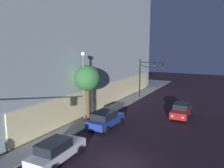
% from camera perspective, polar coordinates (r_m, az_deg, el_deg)
% --- Properties ---
extents(ground_plane, '(120.00, 120.00, 0.00)m').
position_cam_1_polar(ground_plane, '(15.71, 2.05, -20.63)').
color(ground_plane, black).
extents(modern_building, '(34.83, 22.85, 21.35)m').
position_cam_1_polar(modern_building, '(36.08, -17.35, 13.23)').
color(modern_building, '#4C4C51').
rests_on(modern_building, ground).
extents(traffic_light_far_corner, '(0.33, 3.91, 6.03)m').
position_cam_1_polar(traffic_light_far_corner, '(34.46, 9.59, 3.38)').
color(traffic_light_far_corner, black).
rests_on(traffic_light_far_corner, sidewalk_corner).
extents(street_lamp_sidewalk, '(0.44, 0.44, 7.37)m').
position_cam_1_polar(street_lamp_sidewalk, '(22.71, -7.46, 1.57)').
color(street_lamp_sidewalk, slate).
rests_on(street_lamp_sidewalk, sidewalk_corner).
extents(sidewalk_tree, '(2.74, 2.74, 5.98)m').
position_cam_1_polar(sidewalk_tree, '(23.18, -6.43, 1.44)').
color(sidewalk_tree, brown).
rests_on(sidewalk_tree, sidewalk_corner).
extents(car_white, '(4.78, 2.09, 1.58)m').
position_cam_1_polar(car_white, '(16.36, -14.33, -16.51)').
color(car_white, silver).
rests_on(car_white, ground).
extents(car_blue, '(4.62, 2.26, 1.63)m').
position_cam_1_polar(car_blue, '(22.15, -1.70, -9.15)').
color(car_blue, navy).
rests_on(car_blue, ground).
extents(car_red, '(4.13, 2.07, 1.62)m').
position_cam_1_polar(car_red, '(26.27, 17.59, -6.64)').
color(car_red, maroon).
rests_on(car_red, ground).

